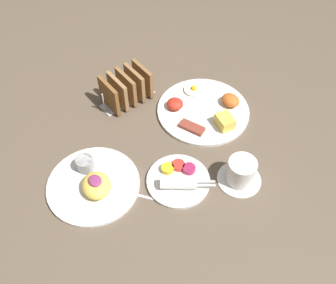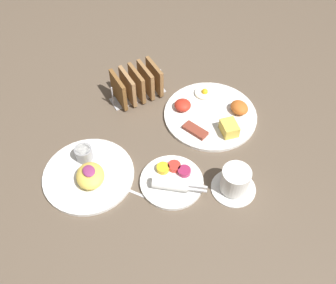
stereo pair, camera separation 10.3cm
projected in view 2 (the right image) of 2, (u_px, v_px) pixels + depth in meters
name	position (u px, v px, depth m)	size (l,w,h in m)	color
ground_plane	(153.00, 144.00, 1.10)	(3.00, 3.00, 0.00)	brown
plate_breakfast	(212.00, 114.00, 1.16)	(0.29, 0.29, 0.05)	white
plate_condiments	(172.00, 181.00, 1.01)	(0.17, 0.17, 0.04)	white
plate_foreground	(89.00, 173.00, 1.02)	(0.25, 0.25, 0.06)	white
toast_rack	(137.00, 84.00, 1.19)	(0.10, 0.18, 0.10)	#B7B7BC
coffee_cup	(235.00, 181.00, 0.98)	(0.12, 0.12, 0.08)	white
teaspoon	(142.00, 195.00, 0.99)	(0.11, 0.08, 0.01)	silver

